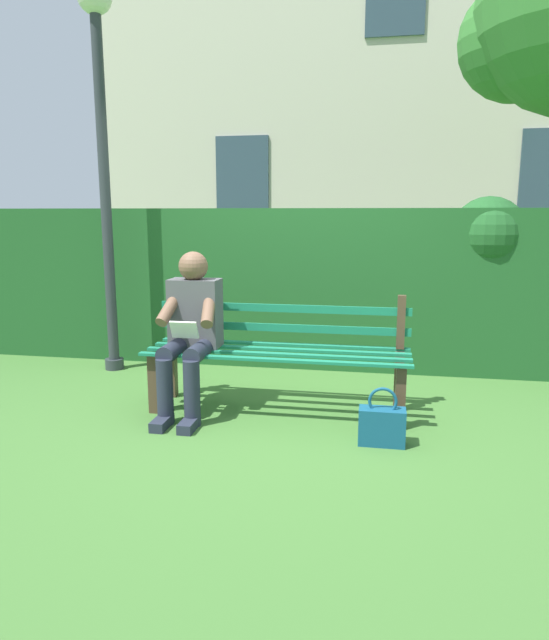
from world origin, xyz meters
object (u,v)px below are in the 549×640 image
object	(u,v)px
handbag	(382,425)
lamp_post	(101,123)
park_bench	(279,352)
person_seated	(190,328)

from	to	relation	value
handbag	lamp_post	xyz separation A→B (m)	(2.54, -1.38, 2.15)
park_bench	person_seated	size ratio (longest dim) A/B	1.64
park_bench	person_seated	world-z (taller)	person_seated
handbag	person_seated	bearing A→B (deg)	-15.38
handbag	lamp_post	distance (m)	3.60
person_seated	handbag	bearing A→B (deg)	164.62
park_bench	lamp_post	xyz separation A→B (m)	(1.76, -0.82, 1.83)
park_bench	handbag	world-z (taller)	park_bench
park_bench	lamp_post	bearing A→B (deg)	-24.86
handbag	lamp_post	size ratio (longest dim) A/B	0.11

